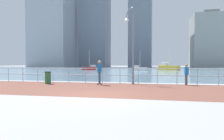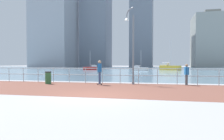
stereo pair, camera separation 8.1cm
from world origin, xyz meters
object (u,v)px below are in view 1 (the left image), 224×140
(lamppost, at_px, (131,42))
(sailboat_yellow, at_px, (90,68))
(sailboat_blue, at_px, (139,69))
(skateboarder, at_px, (100,70))
(sailboat_white, at_px, (168,67))
(bystander, at_px, (186,73))
(trash_bin, at_px, (48,78))

(lamppost, xyz_separation_m, sailboat_yellow, (-14.53, 34.49, -2.66))
(sailboat_blue, height_order, sailboat_yellow, sailboat_yellow)
(skateboarder, bearing_deg, sailboat_white, 80.35)
(lamppost, distance_m, bystander, 4.48)
(lamppost, height_order, trash_bin, lamppost)
(bystander, height_order, trash_bin, bystander)
(lamppost, bearing_deg, sailboat_blue, 93.82)
(bystander, xyz_separation_m, sailboat_white, (0.38, 36.32, -0.19))
(trash_bin, height_order, sailboat_blue, sailboat_blue)
(skateboarder, relative_size, bystander, 1.17)
(bystander, relative_size, trash_bin, 1.60)
(bystander, distance_m, sailboat_white, 36.32)
(bystander, xyz_separation_m, sailboat_blue, (-5.98, 31.33, -0.44))
(sailboat_blue, bearing_deg, sailboat_white, 38.16)
(sailboat_blue, bearing_deg, skateboarder, -90.04)
(lamppost, bearing_deg, trash_bin, -170.20)
(lamppost, bearing_deg, sailboat_yellow, 112.85)
(sailboat_yellow, bearing_deg, sailboat_blue, -13.44)
(skateboarder, relative_size, sailboat_blue, 0.39)
(bystander, bearing_deg, sailboat_blue, 100.80)
(bystander, relative_size, sailboat_blue, 0.34)
(lamppost, height_order, sailboat_white, sailboat_white)
(lamppost, bearing_deg, sailboat_white, 83.36)
(sailboat_yellow, bearing_deg, trash_bin, -76.66)
(trash_bin, relative_size, sailboat_white, 0.13)
(skateboarder, distance_m, trash_bin, 4.02)
(sailboat_yellow, relative_size, sailboat_white, 0.66)
(bystander, relative_size, sailboat_yellow, 0.32)
(trash_bin, xyz_separation_m, sailboat_white, (10.36, 37.57, 0.21))
(lamppost, distance_m, trash_bin, 6.73)
(sailboat_blue, distance_m, sailboat_white, 8.09)
(skateboarder, relative_size, trash_bin, 1.87)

